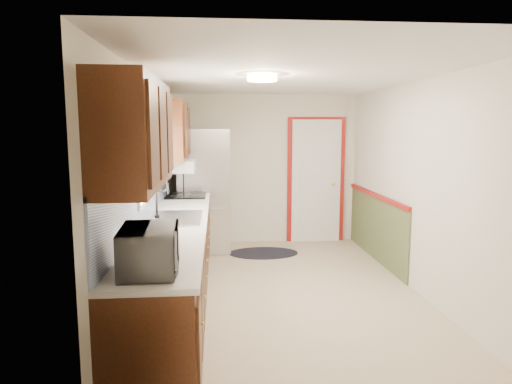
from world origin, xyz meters
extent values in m
cube|color=tan|center=(0.00, 0.00, 0.00)|extent=(3.20, 5.20, 0.12)
cube|color=white|center=(0.00, 0.00, 2.40)|extent=(3.20, 5.20, 0.12)
cube|color=beige|center=(0.00, 2.50, 1.20)|extent=(3.20, 0.10, 2.40)
cube|color=beige|center=(0.00, -2.50, 1.20)|extent=(3.20, 0.10, 2.40)
cube|color=beige|center=(-1.50, 0.00, 1.20)|extent=(0.10, 5.20, 2.40)
cube|color=beige|center=(1.50, 0.00, 1.20)|extent=(0.10, 5.20, 2.40)
cube|color=#3D1D0E|center=(-1.20, -0.30, 0.45)|extent=(0.60, 4.00, 0.90)
cube|color=white|center=(-1.19, -0.30, 0.92)|extent=(0.63, 4.00, 0.04)
cube|color=#5B80DE|center=(-1.49, -0.30, 1.22)|extent=(0.02, 4.00, 0.55)
cube|color=#3D1D0E|center=(-1.32, -1.60, 1.83)|extent=(0.35, 1.40, 0.75)
cube|color=#3D1D0E|center=(-1.32, 1.10, 1.83)|extent=(0.35, 1.20, 0.75)
cube|color=white|center=(-1.49, -0.20, 1.62)|extent=(0.02, 1.00, 0.90)
cube|color=#CD5726|center=(-1.44, -0.20, 1.97)|extent=(0.05, 1.12, 0.24)
cube|color=#B7B7BC|center=(-1.19, -0.20, 0.95)|extent=(0.52, 0.82, 0.02)
cube|color=white|center=(-1.27, 1.15, 1.38)|extent=(0.45, 0.60, 0.15)
cube|color=maroon|center=(0.85, 2.47, 1.00)|extent=(0.94, 0.05, 2.08)
cube|color=white|center=(0.85, 2.44, 1.00)|extent=(0.80, 0.04, 2.00)
cube|color=#4D5831|center=(1.49, 1.35, 0.45)|extent=(0.02, 2.30, 0.90)
cube|color=maroon|center=(1.48, 1.35, 0.92)|extent=(0.04, 2.30, 0.06)
cylinder|color=#FFD88C|center=(-0.30, -0.20, 2.36)|extent=(0.30, 0.30, 0.06)
imported|color=white|center=(-1.20, -1.95, 1.12)|extent=(0.32, 0.55, 0.36)
cube|color=#B7B7BC|center=(-0.98, 2.05, 0.93)|extent=(0.82, 0.77, 1.85)
cylinder|color=black|center=(-1.24, 1.65, 0.83)|extent=(0.02, 0.02, 1.30)
ellipsoid|color=black|center=(-0.08, 1.76, 0.01)|extent=(1.05, 0.69, 0.01)
cube|color=black|center=(-1.19, 1.40, 0.95)|extent=(0.53, 0.64, 0.02)
camera|label=1|loc=(-0.76, -4.85, 1.86)|focal=32.00mm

